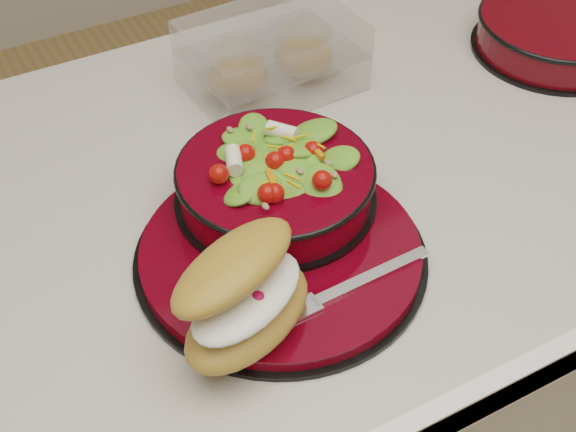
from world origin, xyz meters
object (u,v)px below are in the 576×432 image
dinner_plate (282,253)px  fork (350,286)px  island_counter (345,358)px  croissant (244,295)px  salad_bowl (275,177)px  extra_bowl (558,32)px  pastry_box (272,57)px

dinner_plate → fork: bearing=-67.4°
fork → island_counter: bearing=-37.9°
dinner_plate → croissant: croissant is taller
salad_bowl → croissant: (-0.11, -0.15, 0.01)m
island_counter → extra_bowl: extra_bowl is taller
fork → extra_bowl: (0.52, 0.27, 0.01)m
croissant → pastry_box: bearing=34.3°
fork → pastry_box: pastry_box is taller
island_counter → salad_bowl: (-0.15, -0.05, 0.50)m
island_counter → extra_bowl: bearing=9.2°
salad_bowl → fork: 0.16m
dinner_plate → croissant: 0.13m
croissant → extra_bowl: size_ratio=0.73×
dinner_plate → extra_bowl: 0.58m
island_counter → pastry_box: size_ratio=5.39×
salad_bowl → pastry_box: size_ratio=1.00×
island_counter → dinner_plate: 0.51m
salad_bowl → croissant: size_ratio=1.30×
salad_bowl → extra_bowl: (0.53, 0.11, -0.03)m
salad_bowl → fork: bearing=-87.8°
dinner_plate → salad_bowl: salad_bowl is taller
fork → salad_bowl: bearing=-0.1°
salad_bowl → pastry_box: salad_bowl is taller
croissant → extra_bowl: croissant is taller
pastry_box → croissant: bearing=-124.3°
pastry_box → dinner_plate: bearing=-119.2°
pastry_box → fork: bearing=-109.5°
dinner_plate → pastry_box: pastry_box is taller
fork → extra_bowl: size_ratio=0.74×
salad_bowl → dinner_plate: bearing=-112.8°
dinner_plate → croissant: size_ratio=1.80×
island_counter → fork: (-0.15, -0.21, 0.47)m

